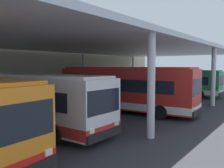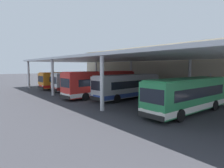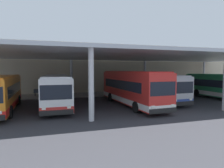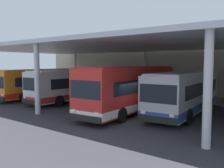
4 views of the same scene
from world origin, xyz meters
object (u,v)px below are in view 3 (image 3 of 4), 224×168
(bus_middle_bay, at_px, (131,88))
(banner_sign, at_px, (174,81))
(bus_second_bay, at_px, (56,90))
(bus_departing, at_px, (221,86))
(bus_nearest_bay, at_px, (0,93))
(trash_bin, at_px, (14,93))
(bench_waiting, at_px, (41,92))
(bus_far_bay, at_px, (153,87))

(bus_middle_bay, height_order, banner_sign, bus_middle_bay)
(bus_middle_bay, bearing_deg, bus_second_bay, 169.97)
(bus_middle_bay, bearing_deg, banner_sign, 37.06)
(bus_departing, bearing_deg, bus_second_bay, 178.22)
(bus_nearest_bay, bearing_deg, trash_bin, 92.60)
(bus_second_bay, relative_size, bus_departing, 1.00)
(bus_departing, bearing_deg, banner_sign, 100.55)
(bench_waiting, bearing_deg, bus_middle_bay, -44.47)
(bus_far_bay, distance_m, bus_departing, 9.17)
(bus_second_bay, bearing_deg, bench_waiting, 103.67)
(banner_sign, bearing_deg, bus_far_bay, -139.10)
(trash_bin, bearing_deg, bus_departing, -17.87)
(bus_nearest_bay, bearing_deg, bus_far_bay, 3.96)
(bus_nearest_bay, bearing_deg, bus_second_bay, 6.93)
(bus_nearest_bay, xyz_separation_m, bus_departing, (25.13, -0.04, 0.00))
(bus_middle_bay, xyz_separation_m, bench_waiting, (-9.54, 9.37, -1.18))
(bus_departing, height_order, bench_waiting, bus_departing)
(bus_second_bay, xyz_separation_m, trash_bin, (-5.22, 7.59, -0.98))
(bus_nearest_bay, bearing_deg, bus_middle_bay, -3.46)
(bus_middle_bay, xyz_separation_m, bus_departing, (12.69, 0.71, -0.19))
(bus_nearest_bay, distance_m, banner_sign, 24.91)
(bus_middle_bay, distance_m, trash_bin, 15.66)
(bench_waiting, bearing_deg, bus_departing, -21.27)
(bus_nearest_bay, height_order, bus_far_bay, same)
(trash_bin, bearing_deg, banner_sign, -1.06)
(bus_middle_bay, distance_m, bench_waiting, 13.42)
(bus_nearest_bay, relative_size, banner_sign, 3.33)
(bus_second_bay, bearing_deg, bus_nearest_bay, -173.07)
(bus_nearest_bay, xyz_separation_m, bus_middle_bay, (12.44, -0.75, 0.19))
(bus_departing, relative_size, banner_sign, 3.29)
(bus_far_bay, bearing_deg, banner_sign, 40.90)
(bus_middle_bay, height_order, trash_bin, bus_middle_bay)
(bus_departing, distance_m, bench_waiting, 23.88)
(bus_second_bay, height_order, bus_middle_bay, bus_middle_bay)
(bus_second_bay, height_order, banner_sign, banner_sign)
(bus_middle_bay, height_order, bench_waiting, bus_middle_bay)
(bus_middle_bay, bearing_deg, bench_waiting, 135.53)
(bus_second_bay, xyz_separation_m, banner_sign, (18.83, 7.15, 0.32))
(bus_middle_bay, height_order, bus_far_bay, bus_middle_bay)
(bus_second_bay, xyz_separation_m, bus_far_bay, (11.18, 0.52, 0.00))
(bus_second_bay, distance_m, bus_middle_bay, 7.71)
(bus_departing, bearing_deg, bus_nearest_bay, 179.91)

